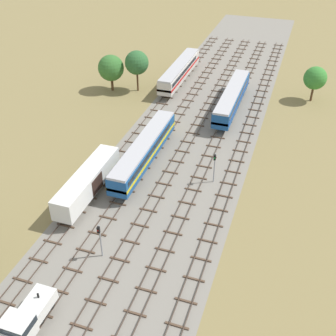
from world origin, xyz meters
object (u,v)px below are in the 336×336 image
object	(u,v)px
shunter_loco_left_nearest	(22,326)
signal_post_mid	(100,237)
freight_boxcar_far_left_near	(88,181)
diesel_railcar_far_left_far	(180,70)
diesel_railcar_left_mid	(144,150)
diesel_railcar_centre_midfar	(232,97)
signal_post_nearest	(214,164)

from	to	relation	value
shunter_loco_left_nearest	signal_post_mid	world-z (taller)	signal_post_mid
freight_boxcar_far_left_near	diesel_railcar_far_left_far	distance (m)	40.80
diesel_railcar_left_mid	diesel_railcar_centre_midfar	xyz separation A→B (m)	(8.62, 21.83, 0.00)
freight_boxcar_far_left_near	diesel_railcar_centre_midfar	distance (m)	33.92
signal_post_nearest	diesel_railcar_centre_midfar	bearing A→B (deg)	95.37
diesel_railcar_left_mid	diesel_railcar_far_left_far	xyz separation A→B (m)	(-4.31, 31.27, 0.00)
diesel_railcar_left_mid	diesel_railcar_far_left_far	world-z (taller)	same
signal_post_mid	signal_post_nearest	bearing A→B (deg)	64.18
shunter_loco_left_nearest	signal_post_mid	xyz separation A→B (m)	(2.16, 11.70, 0.96)
diesel_railcar_far_left_far	signal_post_mid	world-z (taller)	signal_post_mid
diesel_railcar_centre_midfar	diesel_railcar_far_left_far	size ratio (longest dim) A/B	1.00
shunter_loco_left_nearest	freight_boxcar_far_left_near	xyz separation A→B (m)	(-4.31, 21.09, 0.44)
signal_post_nearest	diesel_railcar_left_mid	bearing A→B (deg)	174.15
diesel_railcar_far_left_far	shunter_loco_left_nearest	bearing A→B (deg)	-86.01
shunter_loco_left_nearest	signal_post_mid	distance (m)	11.93
signal_post_nearest	signal_post_mid	bearing A→B (deg)	-115.82
diesel_railcar_left_mid	signal_post_mid	size ratio (longest dim) A/B	4.44
shunter_loco_left_nearest	signal_post_nearest	xyz separation A→B (m)	(10.78, 29.52, 1.01)
diesel_railcar_left_mid	signal_post_nearest	size ratio (longest dim) A/B	4.36
freight_boxcar_far_left_near	signal_post_mid	distance (m)	11.42
diesel_railcar_left_mid	signal_post_mid	bearing A→B (deg)	-83.50
diesel_railcar_far_left_far	signal_post_nearest	xyz separation A→B (m)	(15.09, -32.37, 0.43)
freight_boxcar_far_left_near	diesel_railcar_centre_midfar	size ratio (longest dim) A/B	0.68
diesel_railcar_left_mid	signal_post_mid	world-z (taller)	signal_post_mid
freight_boxcar_far_left_near	diesel_railcar_left_mid	size ratio (longest dim) A/B	0.68
diesel_railcar_far_left_far	signal_post_nearest	size ratio (longest dim) A/B	4.36
shunter_loco_left_nearest	diesel_railcar_centre_midfar	bearing A→B (deg)	80.66
diesel_railcar_left_mid	signal_post_nearest	xyz separation A→B (m)	(10.78, -1.10, 0.43)
shunter_loco_left_nearest	diesel_railcar_far_left_far	size ratio (longest dim) A/B	0.41
signal_post_nearest	signal_post_mid	size ratio (longest dim) A/B	1.02
signal_post_nearest	freight_boxcar_far_left_near	bearing A→B (deg)	-150.82
shunter_loco_left_nearest	signal_post_nearest	bearing A→B (deg)	69.94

